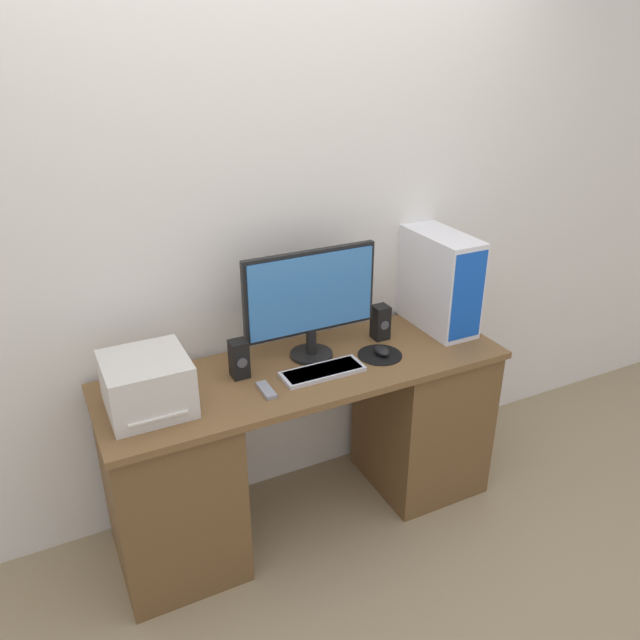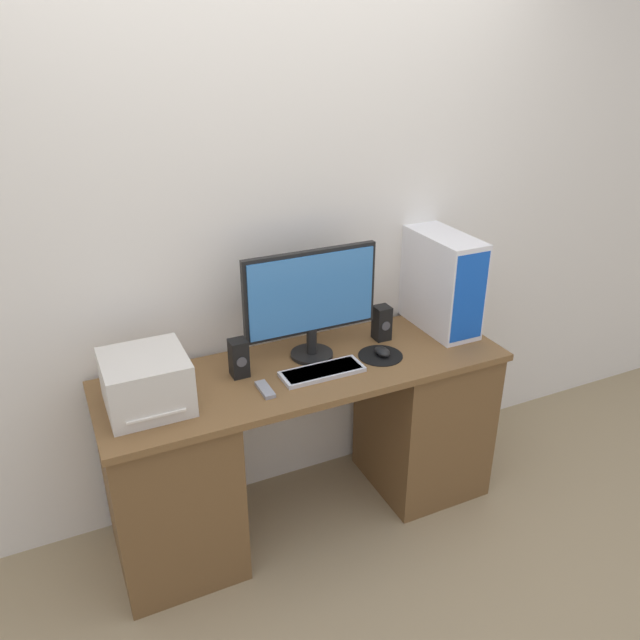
{
  "view_description": "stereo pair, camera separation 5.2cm",
  "coord_description": "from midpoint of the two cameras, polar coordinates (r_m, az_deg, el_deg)",
  "views": [
    {
      "loc": [
        -0.97,
        -1.79,
        2.09
      ],
      "look_at": [
        0.06,
        0.28,
        1.0
      ],
      "focal_mm": 35.0,
      "sensor_mm": 36.0,
      "label": 1
    },
    {
      "loc": [
        -0.92,
        -1.81,
        2.09
      ],
      "look_at": [
        0.06,
        0.28,
        1.0
      ],
      "focal_mm": 35.0,
      "sensor_mm": 36.0,
      "label": 2
    }
  ],
  "objects": [
    {
      "name": "ground_plane",
      "position": [
        2.92,
        1.87,
        -20.55
      ],
      "size": [
        12.0,
        12.0,
        0.0
      ],
      "primitive_type": "plane",
      "color": "#9E8966"
    },
    {
      "name": "wall_back",
      "position": [
        2.7,
        -3.72,
        9.27
      ],
      "size": [
        6.4,
        0.05,
        2.7
      ],
      "color": "white",
      "rests_on": "ground_plane"
    },
    {
      "name": "desk",
      "position": [
        2.84,
        -0.62,
        -11.09
      ],
      "size": [
        1.74,
        0.56,
        0.79
      ],
      "color": "brown",
      "rests_on": "ground_plane"
    },
    {
      "name": "monitor",
      "position": [
        2.6,
        -0.24,
        2.08
      ],
      "size": [
        0.59,
        0.18,
        0.48
      ],
      "color": "black",
      "rests_on": "desk"
    },
    {
      "name": "keyboard",
      "position": [
        2.58,
        0.78,
        -4.73
      ],
      "size": [
        0.35,
        0.13,
        0.02
      ],
      "color": "silver",
      "rests_on": "desk"
    },
    {
      "name": "mousepad",
      "position": [
        2.73,
        6.09,
        -3.25
      ],
      "size": [
        0.19,
        0.19,
        0.0
      ],
      "color": "black",
      "rests_on": "desk"
    },
    {
      "name": "mouse",
      "position": [
        2.73,
        6.26,
        -2.89
      ],
      "size": [
        0.06,
        0.09,
        0.03
      ],
      "color": "black",
      "rests_on": "mousepad"
    },
    {
      "name": "computer_tower",
      "position": [
        2.97,
        11.41,
        3.52
      ],
      "size": [
        0.19,
        0.45,
        0.45
      ],
      "color": "white",
      "rests_on": "desk"
    },
    {
      "name": "printer",
      "position": [
        2.41,
        -15.01,
        -5.52
      ],
      "size": [
        0.3,
        0.31,
        0.21
      ],
      "color": "beige",
      "rests_on": "desk"
    },
    {
      "name": "speaker_left",
      "position": [
        2.55,
        -6.85,
        -3.48
      ],
      "size": [
        0.07,
        0.08,
        0.16
      ],
      "color": "black",
      "rests_on": "desk"
    },
    {
      "name": "speaker_right",
      "position": [
        2.85,
        6.19,
        -0.27
      ],
      "size": [
        0.07,
        0.08,
        0.16
      ],
      "color": "black",
      "rests_on": "desk"
    },
    {
      "name": "remote_control",
      "position": [
        2.47,
        -4.43,
        -6.36
      ],
      "size": [
        0.04,
        0.13,
        0.02
      ],
      "color": "gray",
      "rests_on": "desk"
    }
  ]
}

